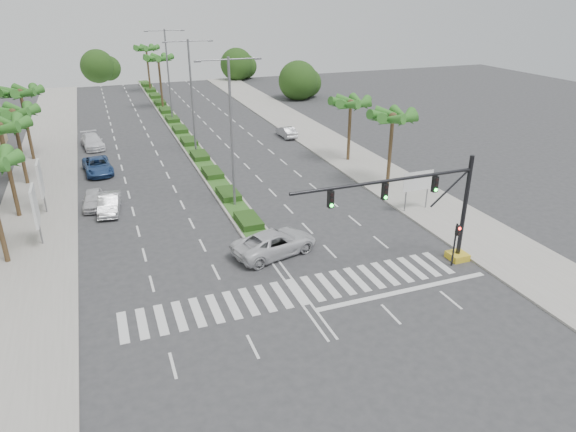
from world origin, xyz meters
The scene contains 26 objects.
ground centered at (0.00, 0.00, 0.00)m, with size 160.00×160.00×0.00m, color #333335.
footpath_right centered at (15.20, 20.00, 0.07)m, with size 6.00×120.00×0.15m, color gray.
footpath_left centered at (-15.20, 20.00, 0.07)m, with size 6.00×120.00×0.15m, color gray.
median centered at (0.00, 45.00, 0.10)m, with size 2.20×75.00×0.20m, color gray.
median_grass centered at (0.00, 45.00, 0.22)m, with size 1.80×75.00×0.04m, color #274F1B.
signal_gantry centered at (9.27, 0.00, 3.46)m, with size 12.60×1.20×7.20m.
pedestrian_signal centered at (10.60, -0.68, 2.04)m, with size 0.28×0.36×3.00m.
direction_sign centered at (13.50, 7.99, 2.45)m, with size 2.70×0.11×3.40m.
billboard_near centered at (-14.50, 12.00, 2.96)m, with size 0.18×2.10×4.35m.
billboard_far centered at (-14.50, 18.00, 2.96)m, with size 0.18×2.10×4.35m.
palm_left_mid centered at (-16.50, 18.00, 7.08)m, with size 4.57×4.68×7.95m.
palm_left_far centered at (-16.50, 26.00, 6.50)m, with size 4.57×4.68×7.35m.
palm_left_end centered at (-16.50, 34.00, 6.88)m, with size 4.57×4.68×7.75m.
palm_right_near centered at (14.50, 14.00, 6.20)m, with size 4.57×4.68×7.05m.
palm_right_far centered at (14.50, 22.00, 5.91)m, with size 4.57×4.68×6.75m.
palm_median_a centered at (0.00, 55.00, 7.17)m, with size 4.57×4.68×8.05m.
palm_median_b centered at (0.00, 70.00, 7.17)m, with size 4.57×4.68×8.05m.
streetlight_near centered at (0.00, 14.00, 6.81)m, with size 5.10×0.25×12.00m.
streetlight_mid centered at (0.00, 30.00, 6.81)m, with size 5.10×0.25×12.00m.
streetlight_far centered at (0.00, 46.00, 6.81)m, with size 5.10×0.25×12.00m.
car_parked_a centered at (-10.92, 18.06, 0.68)m, with size 1.61×4.00×1.36m, color silver.
car_parked_b centered at (-9.72, 16.58, 0.73)m, with size 1.54×4.42×1.46m, color silver.
car_parked_c centered at (-10.25, 27.09, 0.75)m, with size 2.48×5.38×1.49m, color navy.
car_parked_d centered at (-10.49, 36.70, 0.75)m, with size 2.11×5.20×1.51m, color white.
car_crossing centered at (0.37, 5.05, 0.83)m, with size 2.74×5.94×1.65m, color silver.
car_right centered at (11.80, 33.23, 0.66)m, with size 1.39×3.99×1.31m, color #B3B2B7.
Camera 1 is at (-9.77, -24.25, 16.44)m, focal length 32.00 mm.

